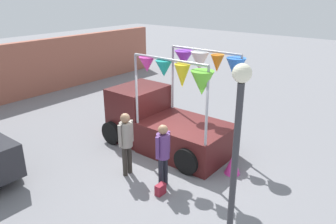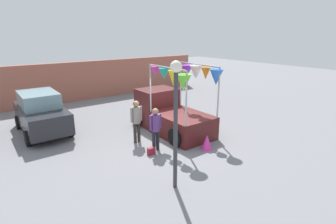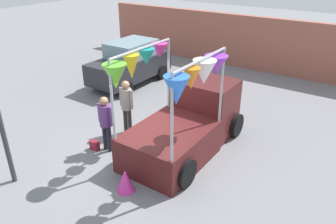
# 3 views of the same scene
# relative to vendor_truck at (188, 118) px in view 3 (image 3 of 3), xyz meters

# --- Properties ---
(ground_plane) EXTENTS (60.00, 60.00, 0.00)m
(ground_plane) POSITION_rel_vendor_truck_xyz_m (-0.90, -0.99, -0.95)
(ground_plane) COLOR slate
(vendor_truck) EXTENTS (2.58, 4.20, 3.14)m
(vendor_truck) POSITION_rel_vendor_truck_xyz_m (0.00, 0.00, 0.00)
(vendor_truck) COLOR #4C1919
(vendor_truck) RESTS_ON ground
(parked_car) EXTENTS (1.88, 4.00, 1.88)m
(parked_car) POSITION_rel_vendor_truck_xyz_m (-4.92, 3.22, -0.01)
(parked_car) COLOR #26262B
(parked_car) RESTS_ON ground
(person_customer) EXTENTS (0.53, 0.34, 1.72)m
(person_customer) POSITION_rel_vendor_truck_xyz_m (-1.84, -1.53, 0.09)
(person_customer) COLOR black
(person_customer) RESTS_ON ground
(person_vendor) EXTENTS (0.53, 0.34, 1.80)m
(person_vendor) POSITION_rel_vendor_truck_xyz_m (-2.02, -0.40, 0.15)
(person_vendor) COLOR #2D2823
(person_vendor) RESTS_ON ground
(handbag) EXTENTS (0.28, 0.16, 0.28)m
(handbag) POSITION_rel_vendor_truck_xyz_m (-2.19, -1.73, -0.81)
(handbag) COLOR maroon
(handbag) RESTS_ON ground
(brick_boundary_wall) EXTENTS (18.00, 0.36, 2.60)m
(brick_boundary_wall) POSITION_rel_vendor_truck_xyz_m (-0.90, 8.26, 0.35)
(brick_boundary_wall) COLOR #9E5947
(brick_boundary_wall) RESTS_ON ground
(folded_kite_bundle_magenta) EXTENTS (0.58, 0.58, 0.60)m
(folded_kite_bundle_magenta) POSITION_rel_vendor_truck_xyz_m (-0.17, -2.66, -0.65)
(folded_kite_bundle_magenta) COLOR #D83399
(folded_kite_bundle_magenta) RESTS_ON ground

